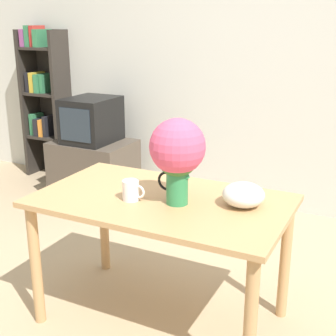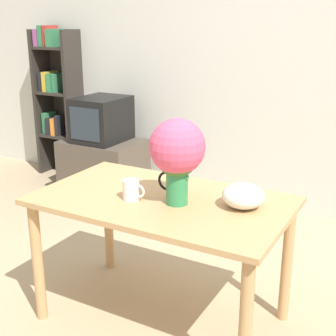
# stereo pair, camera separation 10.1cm
# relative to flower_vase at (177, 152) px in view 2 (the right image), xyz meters

# --- Properties ---
(ground_plane) EXTENTS (12.00, 12.00, 0.00)m
(ground_plane) POSITION_rel_flower_vase_xyz_m (-0.13, -0.07, -1.01)
(ground_plane) COLOR tan
(wall_back) EXTENTS (8.00, 0.05, 2.60)m
(wall_back) POSITION_rel_flower_vase_xyz_m (-0.13, 1.97, 0.29)
(wall_back) COLOR silver
(wall_back) RESTS_ON ground_plane
(table) EXTENTS (1.33, 0.79, 0.74)m
(table) POSITION_rel_flower_vase_xyz_m (-0.10, 0.03, -0.38)
(table) COLOR tan
(table) RESTS_ON ground_plane
(flower_vase) EXTENTS (0.28, 0.28, 0.44)m
(flower_vase) POSITION_rel_flower_vase_xyz_m (0.00, 0.00, 0.00)
(flower_vase) COLOR #2D844C
(flower_vase) RESTS_ON table
(coffee_mug) EXTENTS (0.13, 0.09, 0.11)m
(coffee_mug) POSITION_rel_flower_vase_xyz_m (-0.23, -0.07, -0.22)
(coffee_mug) COLOR white
(coffee_mug) RESTS_ON table
(white_bowl) EXTENTS (0.22, 0.22, 0.12)m
(white_bowl) POSITION_rel_flower_vase_xyz_m (0.31, 0.12, -0.21)
(white_bowl) COLOR silver
(white_bowl) RESTS_ON table
(tv_stand) EXTENTS (0.73, 0.54, 0.55)m
(tv_stand) POSITION_rel_flower_vase_xyz_m (-1.57, 1.47, -0.74)
(tv_stand) COLOR #4C4238
(tv_stand) RESTS_ON ground_plane
(tv_set) EXTENTS (0.41, 0.50, 0.41)m
(tv_set) POSITION_rel_flower_vase_xyz_m (-1.57, 1.47, -0.26)
(tv_set) COLOR black
(tv_set) RESTS_ON tv_stand
(bookshelf) EXTENTS (0.47, 0.29, 1.58)m
(bookshelf) POSITION_rel_flower_vase_xyz_m (-2.41, 1.82, -0.14)
(bookshelf) COLOR #2D2823
(bookshelf) RESTS_ON ground_plane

